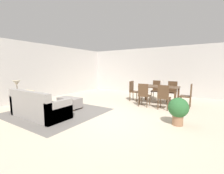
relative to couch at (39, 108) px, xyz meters
The scene contains 17 objects.
ground_plane 2.31m from the couch, 31.98° to the left, with size 10.80×10.80×0.00m, color beige.
wall_back 6.60m from the couch, 72.63° to the left, with size 9.00×0.12×2.70m, color beige.
wall_left 3.25m from the couch, 146.16° to the left, with size 0.12×11.00×2.70m, color beige.
area_rug 0.70m from the couch, 88.53° to the left, with size 3.00×2.80×0.01m, color slate.
couch is the anchor object (origin of this frame).
ottoman_table 1.22m from the couch, 88.52° to the left, with size 0.92×0.47×0.41m.
side_table 1.30m from the couch, behind, with size 0.40×0.40×0.57m.
table_lamp 1.46m from the couch, behind, with size 0.26×0.26×0.53m.
dining_table 4.65m from the couch, 54.53° to the left, with size 1.55×0.91×0.76m.
dining_chair_near_left 3.78m from the couch, 52.22° to the left, with size 0.40×0.40×0.92m.
dining_chair_near_right 4.26m from the couch, 43.47° to the left, with size 0.41×0.41×0.92m.
dining_chair_far_left 5.18m from the couch, 63.12° to the left, with size 0.41×0.41×0.92m.
dining_chair_far_right 5.50m from the couch, 56.05° to the left, with size 0.41×0.41×0.92m.
dining_chair_head_east 5.36m from the couch, 44.66° to the left, with size 0.41×0.41×0.92m.
dining_chair_head_west 4.05m from the couch, 68.06° to the left, with size 0.40×0.40×0.92m.
vase_centerpiece 4.74m from the couch, 53.87° to the left, with size 0.12×0.12×0.23m, color silver.
potted_plant 4.12m from the couch, 22.86° to the left, with size 0.53×0.53×0.75m.
Camera 1 is at (2.44, -3.84, 1.53)m, focal length 24.07 mm.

